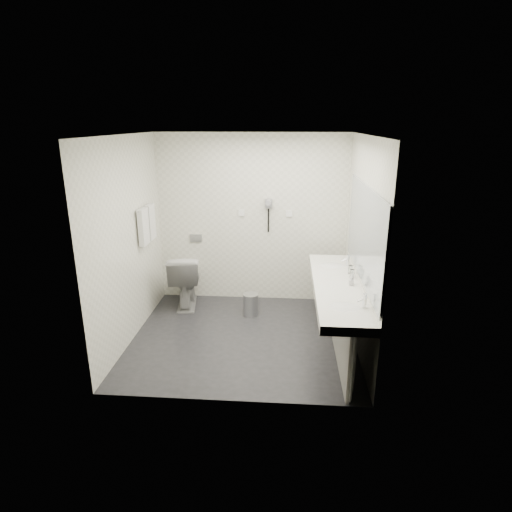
{
  "coord_description": "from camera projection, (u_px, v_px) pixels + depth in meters",
  "views": [
    {
      "loc": [
        0.53,
        -4.85,
        2.65
      ],
      "look_at": [
        0.15,
        0.15,
        1.05
      ],
      "focal_mm": 29.81,
      "sensor_mm": 36.0,
      "label": 1
    }
  ],
  "objects": [
    {
      "name": "dryer_cord",
      "position": [
        268.0,
        220.0,
        6.24
      ],
      "size": [
        0.02,
        0.02,
        0.35
      ],
      "primitive_type": "cylinder",
      "color": "black",
      "rests_on": "dryer_cradle"
    },
    {
      "name": "bin_lid",
      "position": [
        251.0,
        295.0,
        5.98
      ],
      "size": [
        0.22,
        0.22,
        0.02
      ],
      "primitive_type": "cylinder",
      "color": "#B2B5BA",
      "rests_on": "pedal_bin"
    },
    {
      "name": "soap_bottle_c",
      "position": [
        352.0,
        279.0,
        4.88
      ],
      "size": [
        0.06,
        0.06,
        0.13
      ],
      "primitive_type": "imported",
      "rotation": [
        0.0,
        0.0,
        -0.22
      ],
      "color": "white",
      "rests_on": "vanity_counter"
    },
    {
      "name": "dryer_cradle",
      "position": [
        269.0,
        203.0,
        6.18
      ],
      "size": [
        0.1,
        0.04,
        0.14
      ],
      "primitive_type": "cube",
      "color": "#929398",
      "rests_on": "wall_back"
    },
    {
      "name": "faucet_near",
      "position": [
        365.0,
        301.0,
        4.26
      ],
      "size": [
        0.04,
        0.04,
        0.15
      ],
      "primitive_type": "cylinder",
      "color": "silver",
      "rests_on": "vanity_counter"
    },
    {
      "name": "towel_near",
      "position": [
        144.0,
        227.0,
        5.53
      ],
      "size": [
        0.07,
        0.24,
        0.48
      ],
      "primitive_type": "cube",
      "color": "white",
      "rests_on": "towel_rail"
    },
    {
      "name": "wall_right",
      "position": [
        361.0,
        246.0,
        4.97
      ],
      "size": [
        0.0,
        2.6,
        2.6
      ],
      "primitive_type": "plane",
      "rotation": [
        1.57,
        0.0,
        -1.57
      ],
      "color": "white",
      "rests_on": "floor"
    },
    {
      "name": "wall_front",
      "position": [
        227.0,
        283.0,
        3.83
      ],
      "size": [
        2.8,
        0.0,
        2.8
      ],
      "primitive_type": "plane",
      "rotation": [
        -1.57,
        0.0,
        0.0
      ],
      "color": "white",
      "rests_on": "floor"
    },
    {
      "name": "wall_left",
      "position": [
        128.0,
        241.0,
        5.17
      ],
      "size": [
        0.0,
        2.6,
        2.6
      ],
      "primitive_type": "plane",
      "rotation": [
        1.57,
        0.0,
        1.57
      ],
      "color": "white",
      "rests_on": "floor"
    },
    {
      "name": "flush_plate",
      "position": [
        196.0,
        238.0,
        6.44
      ],
      "size": [
        0.18,
        0.02,
        0.12
      ],
      "primitive_type": "cube",
      "color": "#B2B5BA",
      "rests_on": "wall_back"
    },
    {
      "name": "dryer_barrel",
      "position": [
        268.0,
        202.0,
        6.1
      ],
      "size": [
        0.08,
        0.14,
        0.08
      ],
      "primitive_type": "cylinder",
      "rotation": [
        1.57,
        0.0,
        0.0
      ],
      "color": "#929398",
      "rests_on": "dryer_cradle"
    },
    {
      "name": "vanity_panel",
      "position": [
        337.0,
        321.0,
        5.06
      ],
      "size": [
        0.03,
        2.15,
        0.75
      ],
      "primitive_type": "cube",
      "color": "gray",
      "rests_on": "floor"
    },
    {
      "name": "mirror",
      "position": [
        364.0,
        234.0,
        4.72
      ],
      "size": [
        0.02,
        2.2,
        1.05
      ],
      "primitive_type": "cube",
      "color": "#B2BCC6",
      "rests_on": "wall_right"
    },
    {
      "name": "switch_plate_b",
      "position": [
        289.0,
        214.0,
        6.22
      ],
      "size": [
        0.09,
        0.02,
        0.09
      ],
      "primitive_type": "cube",
      "color": "white",
      "rests_on": "wall_back"
    },
    {
      "name": "ceiling",
      "position": [
        241.0,
        135.0,
        4.69
      ],
      "size": [
        2.8,
        2.8,
        0.0
      ],
      "primitive_type": "plane",
      "rotation": [
        3.14,
        0.0,
        0.0
      ],
      "color": "white",
      "rests_on": "wall_back"
    },
    {
      "name": "wall_back",
      "position": [
        252.0,
        220.0,
        6.3
      ],
      "size": [
        2.8,
        0.0,
        2.8
      ],
      "primitive_type": "plane",
      "rotation": [
        1.57,
        0.0,
        0.0
      ],
      "color": "white",
      "rests_on": "floor"
    },
    {
      "name": "floor",
      "position": [
        243.0,
        337.0,
        5.45
      ],
      "size": [
        2.8,
        2.8,
        0.0
      ],
      "primitive_type": "plane",
      "color": "#232328",
      "rests_on": "ground"
    },
    {
      "name": "glass_left",
      "position": [
        352.0,
        273.0,
        5.09
      ],
      "size": [
        0.07,
        0.07,
        0.1
      ],
      "primitive_type": "cylinder",
      "rotation": [
        0.0,
        0.0,
        -0.43
      ],
      "color": "silver",
      "rests_on": "vanity_counter"
    },
    {
      "name": "vanity_counter",
      "position": [
        337.0,
        288.0,
        4.93
      ],
      "size": [
        0.55,
        2.2,
        0.1
      ],
      "primitive_type": "cube",
      "color": "white",
      "rests_on": "floor"
    },
    {
      "name": "pedal_bin",
      "position": [
        251.0,
        305.0,
        6.03
      ],
      "size": [
        0.24,
        0.24,
        0.3
      ],
      "primitive_type": "cylinder",
      "rotation": [
        0.0,
        0.0,
        -0.09
      ],
      "color": "#B2B5BA",
      "rests_on": "floor"
    },
    {
      "name": "switch_plate_a",
      "position": [
        242.0,
        213.0,
        6.27
      ],
      "size": [
        0.09,
        0.02,
        0.09
      ],
      "primitive_type": "cube",
      "color": "white",
      "rests_on": "wall_back"
    },
    {
      "name": "toilet",
      "position": [
        185.0,
        280.0,
        6.3
      ],
      "size": [
        0.56,
        0.85,
        0.8
      ],
      "primitive_type": "imported",
      "rotation": [
        0.0,
        0.0,
        3.29
      ],
      "color": "white",
      "rests_on": "floor"
    },
    {
      "name": "glass_right",
      "position": [
        350.0,
        269.0,
        5.23
      ],
      "size": [
        0.06,
        0.06,
        0.1
      ],
      "primitive_type": "cylinder",
      "rotation": [
        0.0,
        0.0,
        -0.11
      ],
      "color": "silver",
      "rests_on": "vanity_counter"
    },
    {
      "name": "soap_bottle_a",
      "position": [
        351.0,
        281.0,
        4.85
      ],
      "size": [
        0.05,
        0.05,
        0.1
      ],
      "primitive_type": "imported",
      "rotation": [
        0.0,
        0.0,
        0.02
      ],
      "color": "white",
      "rests_on": "vanity_counter"
    },
    {
      "name": "towel_far",
      "position": [
        150.0,
        222.0,
        5.79
      ],
      "size": [
        0.07,
        0.24,
        0.48
      ],
      "primitive_type": "cube",
      "color": "white",
      "rests_on": "towel_rail"
    },
    {
      "name": "basin_far",
      "position": [
        332.0,
        266.0,
        5.54
      ],
      "size": [
        0.4,
        0.31,
        0.05
      ],
      "primitive_type": "ellipsoid",
      "color": "white",
      "rests_on": "vanity_counter"
    },
    {
      "name": "vanity_post_far",
      "position": [
        332.0,
        288.0,
        6.05
      ],
      "size": [
        0.06,
        0.06,
        0.75
      ],
      "primitive_type": "cylinder",
      "color": "silver",
      "rests_on": "floor"
    },
    {
      "name": "towel_rail",
      "position": [
        145.0,
        208.0,
        5.59
      ],
      "size": [
        0.02,
        0.62,
        0.02
      ],
      "primitive_type": "cylinder",
      "rotation": [
        1.57,
        0.0,
        0.0
      ],
      "color": "silver",
      "rests_on": "wall_left"
    },
    {
      "name": "basin_near",
      "position": [
        344.0,
        308.0,
        4.3
      ],
      "size": [
        0.4,
        0.31,
        0.05
      ],
      "primitive_type": "ellipsoid",
      "color": "white",
      "rests_on": "vanity_counter"
    },
    {
      "name": "vanity_post_near",
      "position": [
        352.0,
        369.0,
        4.07
      ],
      "size": [
        0.06,
        0.06,
        0.75
      ],
      "primitive_type": "cylinder",
      "color": "silver",
      "rests_on": "floor"
    },
    {
      "name": "faucet_far",
      "position": [
        348.0,
        260.0,
        5.5
      ],
      "size": [
        0.04,
        0.04,
        0.15
      ],
      "primitive_type": "cylinder",
      "color": "silver",
      "rests_on": "vanity_counter"
    }
  ]
}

